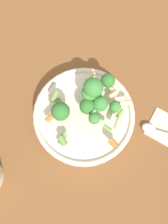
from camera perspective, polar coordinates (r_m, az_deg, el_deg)
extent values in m
plane|color=brown|center=(0.58, 0.00, -1.80)|extent=(3.00, 3.00, 0.00)
cylinder|color=beige|center=(0.56, 0.00, -1.22)|extent=(0.25, 0.25, 0.05)
torus|color=beige|center=(0.53, 0.00, -0.59)|extent=(0.25, 0.25, 0.01)
cylinder|color=#8CB766|center=(0.53, 4.06, 1.46)|extent=(0.01, 0.01, 0.01)
sphere|color=#3D8438|center=(0.51, 4.24, 2.22)|extent=(0.04, 0.04, 0.04)
cylinder|color=#8CB766|center=(0.53, 7.95, 0.94)|extent=(0.01, 0.01, 0.01)
sphere|color=#3D8438|center=(0.51, 8.20, 1.50)|extent=(0.03, 0.03, 0.03)
cylinder|color=#8CB766|center=(0.51, 2.27, 5.15)|extent=(0.02, 0.02, 0.02)
sphere|color=#3D8438|center=(0.49, 2.40, 6.37)|extent=(0.05, 0.05, 0.05)
cylinder|color=#8CB766|center=(0.54, 6.02, 7.25)|extent=(0.01, 0.01, 0.01)
sphere|color=#33722D|center=(0.52, 6.26, 8.18)|extent=(0.03, 0.03, 0.03)
cylinder|color=#8CB766|center=(0.52, 1.17, 0.37)|extent=(0.01, 0.01, 0.01)
sphere|color=#33722D|center=(0.50, 1.22, 1.10)|extent=(0.04, 0.04, 0.04)
cylinder|color=#8CB766|center=(0.50, 2.28, -2.55)|extent=(0.01, 0.01, 0.01)
sphere|color=#3D8438|center=(0.48, 2.36, -2.06)|extent=(0.03, 0.03, 0.03)
cylinder|color=#8CB766|center=(0.52, 1.39, 4.11)|extent=(0.01, 0.01, 0.02)
sphere|color=#479342|center=(0.50, 1.46, 5.08)|extent=(0.04, 0.04, 0.04)
cylinder|color=#8CB766|center=(0.51, -5.83, -0.70)|extent=(0.01, 0.01, 0.02)
sphere|color=#33722D|center=(0.49, -6.15, 0.18)|extent=(0.04, 0.04, 0.04)
cylinder|color=orange|center=(0.50, 7.58, -7.97)|extent=(0.02, 0.02, 0.01)
cylinder|color=#729E4C|center=(0.54, 3.90, 5.01)|extent=(0.02, 0.03, 0.01)
cylinder|color=#729E4C|center=(0.53, 6.60, 6.94)|extent=(0.02, 0.02, 0.01)
cylinder|color=orange|center=(0.51, -8.79, -1.26)|extent=(0.01, 0.03, 0.01)
cylinder|color=#729E4C|center=(0.51, -5.66, -6.90)|extent=(0.02, 0.03, 0.01)
cylinder|color=#729E4C|center=(0.49, 6.09, -4.20)|extent=(0.02, 0.01, 0.01)
cylinder|color=#729E4C|center=(0.53, -6.53, 2.57)|extent=(0.02, 0.02, 0.01)
cylinder|color=beige|center=(0.55, 6.86, 6.64)|extent=(0.03, 0.02, 0.01)
cylinder|color=beige|center=(0.53, 2.65, 4.64)|extent=(0.01, 0.03, 0.01)
cylinder|color=beige|center=(0.53, -7.92, 4.36)|extent=(0.02, 0.02, 0.01)
cylinder|color=#729E4C|center=(0.52, -6.13, -1.05)|extent=(0.01, 0.02, 0.01)
cylinder|color=#729E4C|center=(0.50, -5.55, -7.52)|extent=(0.02, 0.02, 0.01)
cylinder|color=#729E4C|center=(0.52, 9.40, -0.42)|extent=(0.01, 0.02, 0.01)
cylinder|color=beige|center=(0.52, 10.79, 2.42)|extent=(0.03, 0.03, 0.01)
cylinder|color=beige|center=(0.55, 1.53, 9.29)|extent=(0.02, 0.03, 0.01)
cylinder|color=beige|center=(0.53, 8.53, 1.10)|extent=(0.02, 0.02, 0.01)
cylinder|color=beige|center=(0.53, 7.63, 4.57)|extent=(0.02, 0.02, 0.01)
cylinder|color=beige|center=(0.50, 4.33, 2.58)|extent=(0.03, 0.02, 0.01)
cylinder|color=#729E4C|center=(0.51, -7.71, 4.06)|extent=(0.02, 0.03, 0.01)
cylinder|color=beige|center=(0.50, 8.78, -3.08)|extent=(0.02, 0.03, 0.01)
ellipsoid|color=silver|center=(0.59, 16.59, -4.09)|extent=(0.04, 0.04, 0.01)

